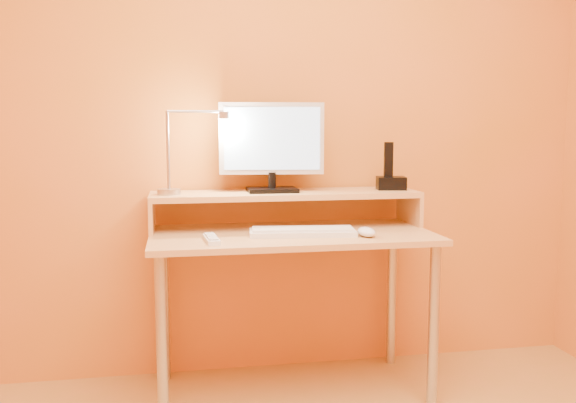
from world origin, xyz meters
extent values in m
cube|color=orange|center=(0.00, 1.50, 1.25)|extent=(3.00, 0.04, 2.50)
cylinder|color=#B6B6C0|center=(-0.55, 0.93, 0.35)|extent=(0.04, 0.04, 0.69)
cylinder|color=#B6B6C0|center=(0.55, 0.93, 0.35)|extent=(0.04, 0.04, 0.69)
cylinder|color=#B6B6C0|center=(-0.55, 1.43, 0.35)|extent=(0.04, 0.04, 0.69)
cylinder|color=#B6B6C0|center=(0.55, 1.43, 0.35)|extent=(0.04, 0.04, 0.69)
cube|color=tan|center=(0.00, 1.18, 0.71)|extent=(1.20, 0.60, 0.02)
cube|color=tan|center=(-0.59, 1.33, 0.79)|extent=(0.02, 0.30, 0.14)
cube|color=tan|center=(0.59, 1.33, 0.79)|extent=(0.02, 0.30, 0.14)
cube|color=tan|center=(0.00, 1.33, 0.87)|extent=(1.20, 0.30, 0.02)
cube|color=black|center=(-0.06, 1.33, 0.89)|extent=(0.22, 0.16, 0.02)
cylinder|color=black|center=(-0.06, 1.33, 0.93)|extent=(0.04, 0.04, 0.07)
cube|color=silver|center=(-0.06, 1.34, 1.12)|extent=(0.47, 0.09, 0.32)
cube|color=black|center=(-0.06, 1.36, 1.12)|extent=(0.42, 0.06, 0.27)
cube|color=#9DC7F4|center=(-0.06, 1.32, 1.12)|extent=(0.42, 0.06, 0.28)
cylinder|color=#B6B6C0|center=(-0.51, 1.30, 0.89)|extent=(0.10, 0.10, 0.02)
cylinder|color=#B6B6C0|center=(-0.51, 1.30, 1.07)|extent=(0.01, 0.01, 0.33)
cylinder|color=#B6B6C0|center=(-0.39, 1.30, 1.24)|extent=(0.24, 0.01, 0.01)
cylinder|color=#B6B6C0|center=(-0.27, 1.30, 1.22)|extent=(0.04, 0.04, 0.03)
cylinder|color=#FFEAC6|center=(-0.27, 1.30, 1.20)|extent=(0.03, 0.03, 0.00)
cube|color=black|center=(0.50, 1.33, 0.91)|extent=(0.15, 0.12, 0.06)
cube|color=black|center=(0.48, 1.33, 1.02)|extent=(0.04, 0.03, 0.16)
cube|color=blue|center=(0.54, 1.28, 0.91)|extent=(0.01, 0.00, 0.04)
cube|color=silver|center=(0.03, 1.10, 0.73)|extent=(0.45, 0.19, 0.02)
ellipsoid|color=white|center=(0.28, 1.02, 0.74)|extent=(0.07, 0.12, 0.04)
cube|color=silver|center=(-0.35, 1.03, 0.73)|extent=(0.06, 0.18, 0.02)
camera|label=1|loc=(-0.48, -1.34, 1.17)|focal=37.84mm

